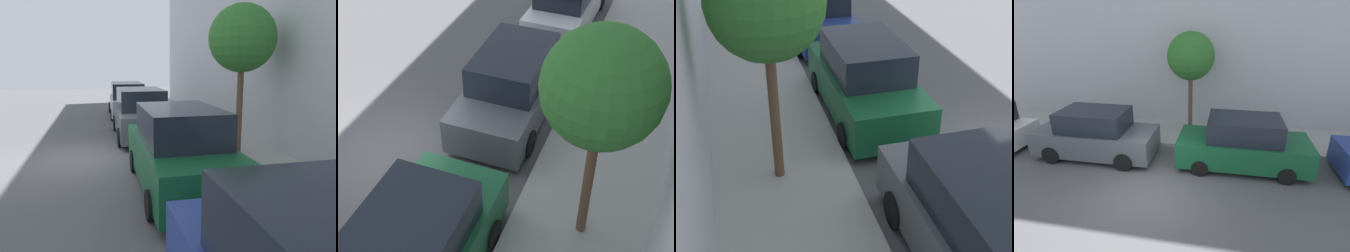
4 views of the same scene
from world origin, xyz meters
TOP-DOWN VIEW (x-y plane):
  - ground_plane at (0.00, 0.00)m, footprint 60.00×60.00m
  - sidewalk at (4.93, 0.00)m, footprint 2.86×32.00m
  - parked_suv_nearest at (2.40, -8.72)m, footprint 2.08×4.82m
  - parked_suv_second at (2.42, -3.01)m, footprint 2.08×4.82m
  - parked_suv_third at (2.23, 2.79)m, footprint 2.08×4.81m
  - parking_meter_near at (3.95, -9.25)m, footprint 0.11×0.15m
  - street_tree at (5.00, -0.61)m, footprint 2.10×2.10m

SIDE VIEW (x-z plane):
  - ground_plane at x=0.00m, z-range 0.00..0.00m
  - sidewalk at x=4.93m, z-range 0.00..0.15m
  - parked_suv_third at x=2.23m, z-range -0.06..1.92m
  - parked_suv_nearest at x=2.40m, z-range -0.06..1.92m
  - parked_suv_second at x=2.42m, z-range -0.06..1.92m
  - parking_meter_near at x=3.95m, z-range 0.31..1.70m
  - street_tree at x=5.00m, z-range 1.40..6.06m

